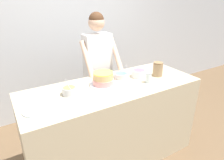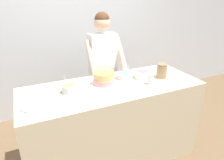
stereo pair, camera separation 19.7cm
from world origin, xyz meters
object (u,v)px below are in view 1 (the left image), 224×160
object	(u,v)px
stoneware_jar	(158,69)
frosting_bowl_purple	(139,73)
frosting_bowl_yellow	(69,90)
drinking_glass	(148,78)
ceramic_plate	(37,110)
cake	(103,79)
frosting_bowl_blue	(121,75)
person_baker	(98,63)

from	to	relation	value
stoneware_jar	frosting_bowl_purple	bearing A→B (deg)	158.08
frosting_bowl_purple	frosting_bowl_yellow	distance (m)	0.82
drinking_glass	ceramic_plate	size ratio (longest dim) A/B	0.46
cake	ceramic_plate	distance (m)	0.72
frosting_bowl_blue	stoneware_jar	xyz separation A→B (m)	(0.40, -0.16, 0.05)
frosting_bowl_yellow	cake	bearing A→B (deg)	4.08
cake	frosting_bowl_blue	distance (m)	0.27
drinking_glass	frosting_bowl_blue	bearing A→B (deg)	125.05
frosting_bowl_blue	drinking_glass	world-z (taller)	frosting_bowl_blue
cake	ceramic_plate	xyz separation A→B (m)	(-0.69, -0.16, -0.06)
frosting_bowl_purple	frosting_bowl_blue	bearing A→B (deg)	158.24
frosting_bowl_yellow	drinking_glass	size ratio (longest dim) A/B	1.66
frosting_bowl_yellow	stoneware_jar	xyz separation A→B (m)	(1.03, -0.07, 0.04)
person_baker	frosting_bowl_yellow	bearing A→B (deg)	-137.23
cake	frosting_bowl_yellow	world-z (taller)	frosting_bowl_yellow
person_baker	frosting_bowl_yellow	size ratio (longest dim) A/B	8.81
person_baker	cake	bearing A→B (deg)	-111.22
person_baker	cake	xyz separation A→B (m)	(-0.19, -0.50, -0.00)
ceramic_plate	person_baker	bearing A→B (deg)	36.62
person_baker	stoneware_jar	distance (m)	0.75
ceramic_plate	cake	bearing A→B (deg)	13.11
frosting_bowl_yellow	ceramic_plate	size ratio (longest dim) A/B	0.77
person_baker	drinking_glass	size ratio (longest dim) A/B	14.66
drinking_glass	stoneware_jar	size ratio (longest dim) A/B	0.68
frosting_bowl_blue	frosting_bowl_yellow	size ratio (longest dim) A/B	0.91
frosting_bowl_purple	frosting_bowl_yellow	xyz separation A→B (m)	(-0.82, -0.01, -0.00)
person_baker	stoneware_jar	xyz separation A→B (m)	(0.46, -0.59, 0.01)
person_baker	frosting_bowl_purple	xyz separation A→B (m)	(0.26, -0.51, -0.02)
cake	frosting_bowl_yellow	distance (m)	0.38
cake	frosting_bowl_purple	world-z (taller)	cake
ceramic_plate	frosting_bowl_blue	bearing A→B (deg)	13.27
person_baker	frosting_bowl_yellow	xyz separation A→B (m)	(-0.57, -0.52, -0.02)
drinking_glass	stoneware_jar	bearing A→B (deg)	23.70
drinking_glass	stoneware_jar	world-z (taller)	stoneware_jar
frosting_bowl_purple	drinking_glass	bearing A→B (deg)	-93.70
frosting_bowl_purple	ceramic_plate	distance (m)	1.16
ceramic_plate	drinking_glass	bearing A→B (deg)	-1.45
cake	frosting_bowl_blue	xyz separation A→B (m)	(0.26, 0.06, -0.03)
ceramic_plate	stoneware_jar	world-z (taller)	stoneware_jar
frosting_bowl_purple	drinking_glass	distance (m)	0.18
frosting_bowl_purple	person_baker	bearing A→B (deg)	116.75
frosting_bowl_blue	frosting_bowl_yellow	bearing A→B (deg)	-171.91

